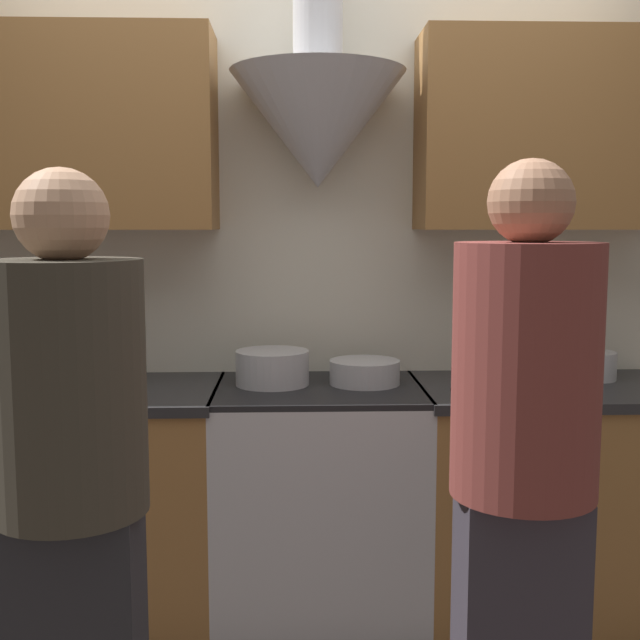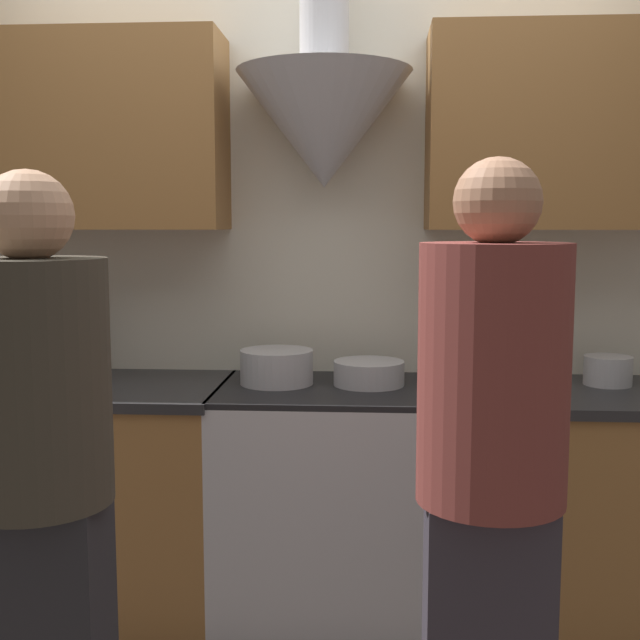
{
  "view_description": "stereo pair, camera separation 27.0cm",
  "coord_description": "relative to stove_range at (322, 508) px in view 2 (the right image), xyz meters",
  "views": [
    {
      "loc": [
        -0.09,
        -2.48,
        1.47
      ],
      "look_at": [
        0.0,
        0.2,
        1.15
      ],
      "focal_mm": 45.0,
      "sensor_mm": 36.0,
      "label": 1
    },
    {
      "loc": [
        0.18,
        -2.48,
        1.47
      ],
      "look_at": [
        0.0,
        0.2,
        1.15
      ],
      "focal_mm": 45.0,
      "sensor_mm": 36.0,
      "label": 2
    }
  ],
  "objects": [
    {
      "name": "counter_left",
      "position": [
        -1.1,
        -0.0,
        -0.0
      ],
      "size": [
        1.48,
        0.62,
        0.9
      ],
      "color": "#9E6B38",
      "rests_on": "ground_plane"
    },
    {
      "name": "wine_bottle_7",
      "position": [
        -1.04,
        0.0,
        0.57
      ],
      "size": [
        0.08,
        0.08,
        0.33
      ],
      "color": "black",
      "rests_on": "counter_left"
    },
    {
      "name": "mixing_bowl",
      "position": [
        0.17,
        0.04,
        0.49
      ],
      "size": [
        0.25,
        0.25,
        0.09
      ],
      "color": "silver",
      "rests_on": "stove_range"
    },
    {
      "name": "stock_pot",
      "position": [
        -0.17,
        0.04,
        0.51
      ],
      "size": [
        0.26,
        0.26,
        0.12
      ],
      "color": "silver",
      "rests_on": "stove_range"
    },
    {
      "name": "saucepan",
      "position": [
        1.02,
        0.1,
        0.5
      ],
      "size": [
        0.17,
        0.17,
        0.1
      ],
      "color": "silver",
      "rests_on": "counter_right"
    },
    {
      "name": "wine_bottle_8",
      "position": [
        -0.94,
        0.01,
        0.57
      ],
      "size": [
        0.08,
        0.08,
        0.3
      ],
      "color": "black",
      "rests_on": "counter_left"
    },
    {
      "name": "orange_fruit",
      "position": [
        0.61,
        0.1,
        0.49
      ],
      "size": [
        0.08,
        0.08,
        0.08
      ],
      "color": "orange",
      "rests_on": "counter_right"
    },
    {
      "name": "chefs_knife",
      "position": [
        0.58,
        -0.14,
        0.45
      ],
      "size": [
        0.25,
        0.14,
        0.01
      ],
      "rotation": [
        0.0,
        0.0,
        -0.46
      ],
      "color": "silver",
      "rests_on": "counter_right"
    },
    {
      "name": "wall_back",
      "position": [
        -0.09,
        0.26,
        1.03
      ],
      "size": [
        8.4,
        0.63,
        2.6
      ],
      "color": "silver",
      "rests_on": "ground_plane"
    },
    {
      "name": "person_foreground_left",
      "position": [
        -0.59,
        -1.05,
        0.42
      ],
      "size": [
        0.34,
        0.34,
        1.59
      ],
      "color": "#28282D",
      "rests_on": "ground_plane"
    },
    {
      "name": "wine_bottle_6",
      "position": [
        -1.14,
        0.02,
        0.58
      ],
      "size": [
        0.08,
        0.08,
        0.34
      ],
      "color": "black",
      "rests_on": "counter_left"
    },
    {
      "name": "counter_right",
      "position": [
        0.82,
        -0.0,
        -0.0
      ],
      "size": [
        0.93,
        0.62,
        0.9
      ],
      "color": "#9E6B38",
      "rests_on": "ground_plane"
    },
    {
      "name": "stove_range",
      "position": [
        0.0,
        0.0,
        0.0
      ],
      "size": [
        0.74,
        0.6,
        0.9
      ],
      "color": "silver",
      "rests_on": "ground_plane"
    },
    {
      "name": "person_foreground_right",
      "position": [
        0.45,
        -0.96,
        0.44
      ],
      "size": [
        0.35,
        0.35,
        1.62
      ],
      "color": "#38333D",
      "rests_on": "ground_plane"
    }
  ]
}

